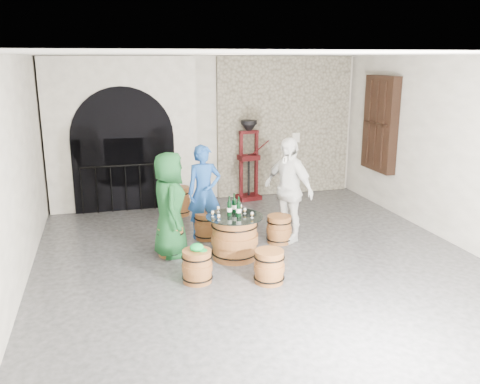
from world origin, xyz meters
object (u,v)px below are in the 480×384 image
object	(u,v)px
corking_press	(249,154)
side_barrel	(179,201)
barrel_stool_near_left	(197,266)
wine_bottle_left	(229,208)
wine_bottle_right	(234,205)
barrel_table	(235,237)
person_white	(288,190)
barrel_stool_near_right	(269,267)
person_green	(170,205)
barrel_stool_far	(207,226)
person_blue	(204,192)
barrel_stool_right	(279,229)
barrel_stool_left	(171,241)
wine_bottle_center	(239,209)

from	to	relation	value
corking_press	side_barrel	bearing A→B (deg)	-164.47
barrel_stool_near_left	corking_press	bearing A→B (deg)	64.45
wine_bottle_left	wine_bottle_right	xyz separation A→B (m)	(0.11, 0.13, 0.00)
barrel_table	barrel_stool_near_left	xyz separation A→B (m)	(-0.75, -0.74, -0.11)
person_white	wine_bottle_left	distance (m)	1.32
barrel_stool_near_right	person_green	world-z (taller)	person_green
barrel_table	person_green	size ratio (longest dim) A/B	0.54
barrel_table	person_white	xyz separation A→B (m)	(1.12, 0.59, 0.57)
barrel_stool_near_right	wine_bottle_left	world-z (taller)	wine_bottle_left
barrel_stool_far	person_blue	world-z (taller)	person_blue
barrel_stool_near_right	barrel_stool_near_left	xyz separation A→B (m)	(-1.00, 0.29, 0.00)
barrel_stool_right	barrel_table	bearing A→B (deg)	-152.11
barrel_stool_near_right	person_white	distance (m)	1.96
barrel_table	person_white	world-z (taller)	person_white
barrel_stool_far	wine_bottle_right	bearing A→B (deg)	-71.50
side_barrel	corking_press	world-z (taller)	corking_press
person_blue	side_barrel	bearing A→B (deg)	96.97
barrel_table	side_barrel	bearing A→B (deg)	101.27
barrel_stool_far	barrel_stool_near_left	size ratio (longest dim) A/B	1.00
barrel_stool_far	barrel_stool_near_left	bearing A→B (deg)	-105.86
person_green	person_blue	world-z (taller)	person_green
person_blue	barrel_stool_left	bearing A→B (deg)	-137.25
barrel_stool_near_left	person_blue	bearing A→B (deg)	75.42
person_blue	corking_press	xyz separation A→B (m)	(1.48, 2.24, 0.21)
barrel_stool_near_right	person_white	world-z (taller)	person_white
barrel_stool_near_right	wine_bottle_right	size ratio (longest dim) A/B	1.49
corking_press	barrel_stool_near_left	bearing A→B (deg)	-124.96
person_white	wine_bottle_left	world-z (taller)	person_white
barrel_table	barrel_stool_near_right	size ratio (longest dim) A/B	1.90
person_blue	person_green	bearing A→B (deg)	-137.15
barrel_table	corking_press	bearing A→B (deg)	70.22
barrel_stool_near_right	wine_bottle_center	bearing A→B (deg)	101.18
person_green	barrel_stool_left	bearing A→B (deg)	69.63
barrel_stool_left	person_blue	bearing A→B (deg)	45.17
wine_bottle_left	barrel_table	bearing A→B (deg)	-25.20
person_blue	wine_bottle_right	xyz separation A→B (m)	(0.31, -0.94, 0.00)
barrel_stool_near_right	barrel_stool_near_left	distance (m)	1.04
barrel_stool_near_left	wine_bottle_right	size ratio (longest dim) A/B	1.49
barrel_table	barrel_stool_far	xyz separation A→B (m)	(-0.25, 1.03, -0.11)
barrel_stool_right	wine_bottle_left	world-z (taller)	wine_bottle_left
barrel_stool_far	barrel_stool_near_right	distance (m)	2.11
person_green	barrel_stool_near_left	bearing A→B (deg)	-167.06
barrel_stool_far	barrel_stool_right	bearing A→B (deg)	-24.23
barrel_stool_far	corking_press	bearing A→B (deg)	57.98
wine_bottle_center	wine_bottle_left	bearing A→B (deg)	146.28
corking_press	barrel_stool_left	bearing A→B (deg)	-135.88
person_white	side_barrel	bearing A→B (deg)	-167.24
barrel_stool_left	barrel_stool_near_left	xyz separation A→B (m)	(0.23, -1.14, 0.00)
barrel_stool_far	wine_bottle_center	xyz separation A→B (m)	(0.30, -1.08, 0.60)
person_green	person_blue	size ratio (longest dim) A/B	1.02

